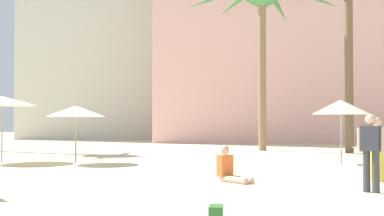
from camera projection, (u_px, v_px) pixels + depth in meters
The scene contains 7 objects.
hotel_pink at pixel (287, 45), 38.59m from camera, with size 19.45×10.01×14.94m, color beige.
cafe_umbrella_0 at pixel (341, 107), 18.03m from camera, with size 2.08×2.08×2.33m.
cafe_umbrella_1 at pixel (76, 111), 18.24m from camera, with size 2.17×2.17×2.12m.
cafe_umbrella_3 at pixel (2, 101), 18.72m from camera, with size 2.55×2.55×2.49m.
person_near_right at pixel (230, 169), 12.78m from camera, with size 0.96×1.00×0.93m.
person_near_left at pixel (378, 147), 12.64m from camera, with size 2.24×2.67×1.65m.
person_far_left at pixel (371, 149), 10.86m from camera, with size 0.56×0.40×1.71m.
Camera 1 is at (1.33, -5.16, 1.57)m, focal length 46.56 mm.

